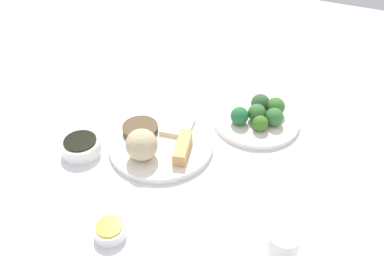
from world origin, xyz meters
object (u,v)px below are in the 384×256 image
(sauce_ramekin_hot_mustard, at_px, (110,231))
(teacup, at_px, (283,244))
(main_plate, at_px, (161,144))
(broccoli_plate, at_px, (256,120))
(soy_sauce_bowl, at_px, (81,147))

(sauce_ramekin_hot_mustard, relative_size, teacup, 1.12)
(teacup, bearing_deg, main_plate, 63.05)
(broccoli_plate, distance_m, teacup, 0.39)
(main_plate, relative_size, teacup, 4.47)
(soy_sauce_bowl, bearing_deg, broccoli_plate, -50.91)
(main_plate, xyz_separation_m, sauce_ramekin_hot_mustard, (-0.27, -0.03, 0.00))
(soy_sauce_bowl, bearing_deg, main_plate, -60.01)
(main_plate, distance_m, broccoli_plate, 0.26)
(broccoli_plate, bearing_deg, sauce_ramekin_hot_mustard, 161.50)
(main_plate, distance_m, sauce_ramekin_hot_mustard, 0.27)
(sauce_ramekin_hot_mustard, distance_m, teacup, 0.33)
(broccoli_plate, relative_size, sauce_ramekin_hot_mustard, 3.53)
(teacup, bearing_deg, broccoli_plate, 24.11)
(main_plate, relative_size, soy_sauce_bowl, 2.69)
(main_plate, distance_m, teacup, 0.38)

